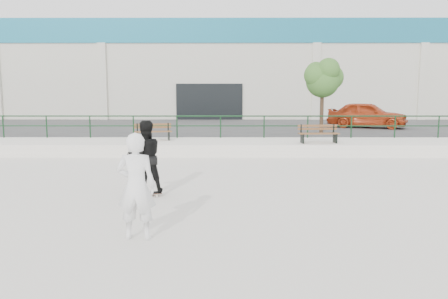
{
  "coord_description": "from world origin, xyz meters",
  "views": [
    {
      "loc": [
        1.23,
        -9.17,
        2.62
      ],
      "look_at": [
        1.19,
        2.0,
        1.13
      ],
      "focal_mm": 35.0,
      "sensor_mm": 36.0,
      "label": 1
    }
  ],
  "objects_px": {
    "standing_skater": "(145,157)",
    "seated_skater": "(136,186)",
    "bench_right": "(318,134)",
    "skateboard": "(146,193)",
    "bench_left": "(153,132)",
    "tree": "(323,77)",
    "red_car": "(367,115)"
  },
  "relations": [
    {
      "from": "bench_left",
      "to": "standing_skater",
      "type": "distance_m",
      "value": 8.31
    },
    {
      "from": "tree",
      "to": "bench_left",
      "type": "bearing_deg",
      "value": -155.77
    },
    {
      "from": "bench_left",
      "to": "skateboard",
      "type": "xyz_separation_m",
      "value": [
        1.16,
        -8.23,
        -0.79
      ]
    },
    {
      "from": "bench_right",
      "to": "seated_skater",
      "type": "relative_size",
      "value": 0.88
    },
    {
      "from": "bench_left",
      "to": "bench_right",
      "type": "relative_size",
      "value": 0.99
    },
    {
      "from": "skateboard",
      "to": "standing_skater",
      "type": "distance_m",
      "value": 0.93
    },
    {
      "from": "tree",
      "to": "red_car",
      "type": "distance_m",
      "value": 4.93
    },
    {
      "from": "red_car",
      "to": "seated_skater",
      "type": "height_order",
      "value": "red_car"
    },
    {
      "from": "bench_left",
      "to": "seated_skater",
      "type": "xyz_separation_m",
      "value": [
        1.59,
        -11.41,
        0.09
      ]
    },
    {
      "from": "bench_left",
      "to": "skateboard",
      "type": "bearing_deg",
      "value": -93.96
    },
    {
      "from": "bench_right",
      "to": "standing_skater",
      "type": "distance_m",
      "value": 9.33
    },
    {
      "from": "bench_right",
      "to": "skateboard",
      "type": "relative_size",
      "value": 2.09
    },
    {
      "from": "bench_right",
      "to": "skateboard",
      "type": "distance_m",
      "value": 9.37
    },
    {
      "from": "bench_left",
      "to": "standing_skater",
      "type": "relative_size",
      "value": 0.92
    },
    {
      "from": "skateboard",
      "to": "tree",
      "type": "bearing_deg",
      "value": 44.78
    },
    {
      "from": "tree",
      "to": "red_car",
      "type": "relative_size",
      "value": 0.85
    },
    {
      "from": "standing_skater",
      "to": "tree",
      "type": "bearing_deg",
      "value": -144.49
    },
    {
      "from": "bench_left",
      "to": "standing_skater",
      "type": "xyz_separation_m",
      "value": [
        1.16,
        -8.23,
        0.14
      ]
    },
    {
      "from": "bench_right",
      "to": "red_car",
      "type": "distance_m",
      "value": 8.86
    },
    {
      "from": "red_car",
      "to": "bench_left",
      "type": "bearing_deg",
      "value": 145.05
    },
    {
      "from": "bench_right",
      "to": "standing_skater",
      "type": "xyz_separation_m",
      "value": [
        -5.85,
        -7.27,
        0.13
      ]
    },
    {
      "from": "bench_left",
      "to": "bench_right",
      "type": "xyz_separation_m",
      "value": [
        7.01,
        -0.96,
        0.01
      ]
    },
    {
      "from": "standing_skater",
      "to": "bench_left",
      "type": "bearing_deg",
      "value": -105.98
    },
    {
      "from": "bench_right",
      "to": "tree",
      "type": "distance_m",
      "value": 5.37
    },
    {
      "from": "bench_right",
      "to": "tree",
      "type": "height_order",
      "value": "tree"
    },
    {
      "from": "standing_skater",
      "to": "seated_skater",
      "type": "bearing_deg",
      "value": 73.62
    },
    {
      "from": "bench_right",
      "to": "standing_skater",
      "type": "bearing_deg",
      "value": -132.76
    },
    {
      "from": "seated_skater",
      "to": "skateboard",
      "type": "bearing_deg",
      "value": -80.0
    },
    {
      "from": "red_car",
      "to": "standing_skater",
      "type": "bearing_deg",
      "value": 170.14
    },
    {
      "from": "bench_left",
      "to": "tree",
      "type": "height_order",
      "value": "tree"
    },
    {
      "from": "red_car",
      "to": "standing_skater",
      "type": "relative_size",
      "value": 2.46
    },
    {
      "from": "seated_skater",
      "to": "standing_skater",
      "type": "bearing_deg",
      "value": -80.0
    }
  ]
}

